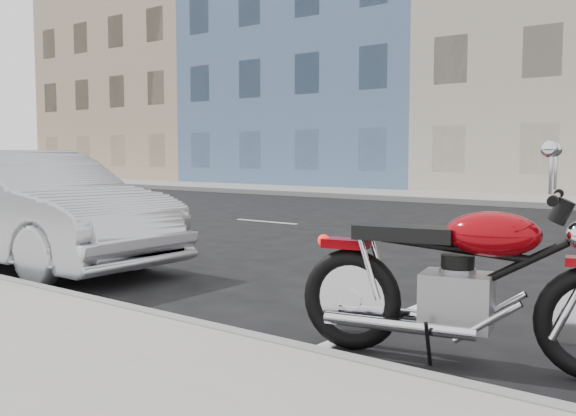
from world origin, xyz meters
name	(u,v)px	position (x,y,z in m)	size (l,w,h in m)	color
ground	(564,247)	(0.00, 0.00, 0.00)	(120.00, 120.00, 0.00)	black
sidewalk_far	(472,198)	(-5.00, 8.70, 0.07)	(80.00, 3.40, 0.15)	gray
curb_far	(449,201)	(-5.00, 7.00, 0.08)	(80.00, 0.12, 0.16)	gray
bldg_far_west	(183,77)	(-26.00, 16.30, 6.00)	(12.00, 12.00, 12.00)	tan
bldg_blue	(356,48)	(-14.00, 16.30, 6.50)	(12.00, 12.00, 13.00)	slate
sedan_silver	(28,208)	(-4.96, -5.99, 0.74)	(1.57, 4.50, 1.48)	#B4B6BD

